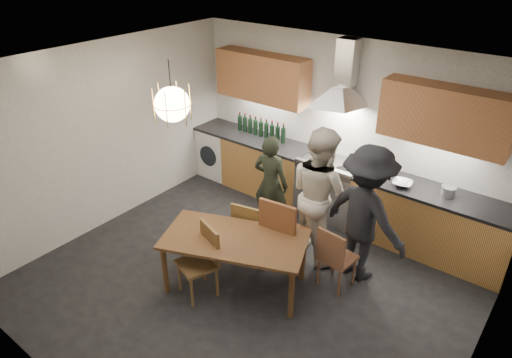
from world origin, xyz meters
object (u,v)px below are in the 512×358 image
Objects in this scene: person_left at (271,184)px; person_mid at (320,194)px; dining_table at (235,244)px; stock_pot at (448,192)px; chair_back_left at (248,227)px; person_right at (366,214)px; mixing_bowl at (402,184)px; wine_bottles at (261,127)px; chair_front at (203,256)px.

person_mid is (0.83, -0.09, 0.17)m from person_left.
dining_table is at bearing 102.12° from person_left.
person_left is at bearing -158.74° from stock_pot.
person_mid is at bearing -145.99° from chair_back_left.
person_mid is 0.66m from person_right.
dining_table is at bearing -120.11° from mixing_bowl.
wine_bottles is at bearing -10.51° from person_right.
person_right reaches higher than chair_front.
chair_back_left is 0.58× the size of person_left.
mixing_bowl is (1.58, 0.73, 0.21)m from person_left.
chair_front is at bearing 61.45° from person_right.
dining_table is 1.34m from person_left.
person_right is at bearing -24.47° from wine_bottles.
chair_back_left is at bearing 108.05° from chair_front.
person_left is (-0.20, 0.76, 0.24)m from chair_back_left.
person_left is 8.22× the size of stock_pot.
dining_table is 1.03× the size of person_mid.
person_right is (1.49, -0.15, 0.15)m from person_left.
chair_front is 1.96m from person_right.
chair_back_left is 3.25× the size of mixing_bowl.
stock_pot reaches higher than dining_table.
dining_table is at bearing 60.27° from person_right.
dining_table is 0.58m from chair_back_left.
person_right is at bearing -161.29° from person_mid.
person_left is 0.80× the size of person_mid.
person_left is 1.75m from mixing_bowl.
dining_table is at bearing -129.13° from stock_pot.
person_mid reaches higher than chair_back_left.
person_right is (1.29, 0.61, 0.39)m from chair_back_left.
chair_front is 1.60m from person_left.
mixing_bowl reaches higher than dining_table.
person_right is 1.17m from stock_pot.
chair_front is 5.09× the size of stock_pot.
wine_bottles is at bearing 175.39° from mixing_bowl.
person_mid is at bearing -144.59° from stock_pot.
person_right is (0.66, -0.06, -0.02)m from person_mid.
stock_pot is at bearing 70.24° from chair_front.
dining_table is 0.39m from chair_front.
stock_pot is at bearing -120.89° from person_mid.
dining_table is at bearing 71.59° from chair_front.
person_mid reaches higher than mixing_bowl.
stock_pot is at bearing -153.01° from chair_back_left.
chair_front is 0.94× the size of wine_bottles.
wine_bottles reaches higher than chair_front.
person_right is 0.89m from mixing_bowl.
wine_bottles is at bearing -69.81° from chair_back_left.
chair_back_left is at bearing 70.17° from person_mid.
person_mid reaches higher than wine_bottles.
person_mid is 1.88× the size of wine_bottles.
stock_pot is at bearing 28.86° from dining_table.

